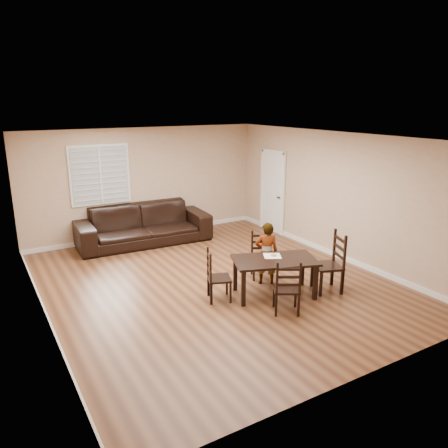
{
  "coord_description": "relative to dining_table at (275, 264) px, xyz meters",
  "views": [
    {
      "loc": [
        -3.73,
        -6.69,
        3.32
      ],
      "look_at": [
        0.42,
        0.35,
        1.0
      ],
      "focal_mm": 35.0,
      "sensor_mm": 36.0,
      "label": 1
    }
  ],
  "objects": [
    {
      "name": "room",
      "position": [
        -0.6,
        1.2,
        1.23
      ],
      "size": [
        6.04,
        7.04,
        2.72
      ],
      "color": "tan",
      "rests_on": "ground"
    },
    {
      "name": "chair_right",
      "position": [
        1.05,
        -0.38,
        -0.08
      ],
      "size": [
        0.6,
        0.62,
        1.09
      ],
      "rotation": [
        0.0,
        0.0,
        -1.92
      ],
      "color": "black",
      "rests_on": "ground"
    },
    {
      "name": "chair_near",
      "position": [
        0.32,
        0.85,
        -0.17
      ],
      "size": [
        0.53,
        0.52,
        0.9
      ],
      "rotation": [
        0.0,
        0.0,
        -0.47
      ],
      "color": "black",
      "rests_on": "ground"
    },
    {
      "name": "dining_table",
      "position": [
        0.0,
        0.0,
        0.0
      ],
      "size": [
        1.62,
        1.24,
        0.67
      ],
      "rotation": [
        0.0,
        0.0,
        -0.34
      ],
      "color": "black",
      "rests_on": "ground"
    },
    {
      "name": "napkin",
      "position": [
        0.05,
        0.15,
        0.09
      ],
      "size": [
        0.4,
        0.4,
        0.0
      ],
      "primitive_type": "cube",
      "rotation": [
        0.0,
        0.0,
        -0.5
      ],
      "color": "beige",
      "rests_on": "dining_table"
    },
    {
      "name": "child",
      "position": [
        0.17,
        0.49,
        0.01
      ],
      "size": [
        0.52,
        0.47,
        1.19
      ],
      "primitive_type": "imported",
      "rotation": [
        0.0,
        0.0,
        2.6
      ],
      "color": "gray",
      "rests_on": "ground"
    },
    {
      "name": "chair_far",
      "position": [
        -0.28,
        -0.71,
        -0.16
      ],
      "size": [
        0.55,
        0.54,
        0.91
      ],
      "rotation": [
        0.0,
        0.0,
        2.6
      ],
      "color": "black",
      "rests_on": "ground"
    },
    {
      "name": "sofa",
      "position": [
        -0.93,
        3.96,
        -0.12
      ],
      "size": [
        3.19,
        1.4,
        0.91
      ],
      "primitive_type": "imported",
      "rotation": [
        0.0,
        0.0,
        -0.06
      ],
      "color": "black",
      "rests_on": "ground"
    },
    {
      "name": "chair_left",
      "position": [
        -1.03,
        0.37,
        -0.17
      ],
      "size": [
        0.5,
        0.51,
        0.9
      ],
      "rotation": [
        0.0,
        0.0,
        1.21
      ],
      "color": "black",
      "rests_on": "ground"
    },
    {
      "name": "donut",
      "position": [
        0.07,
        0.15,
        0.11
      ],
      "size": [
        0.1,
        0.1,
        0.04
      ],
      "color": "#C69047",
      "rests_on": "napkin"
    },
    {
      "name": "ground",
      "position": [
        -0.64,
        1.02,
        -0.58
      ],
      "size": [
        7.0,
        7.0,
        0.0
      ],
      "primitive_type": "plane",
      "color": "brown",
      "rests_on": "ground"
    }
  ]
}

